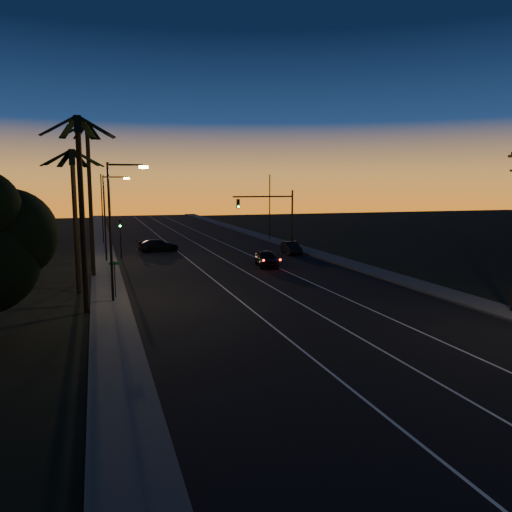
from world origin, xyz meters
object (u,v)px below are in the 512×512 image
object	(u,v)px
right_car	(291,248)
cross_car	(158,245)
signal_mast	(273,210)
lead_car	(266,258)

from	to	relation	value
right_car	cross_car	distance (m)	15.25
signal_mast	lead_car	size ratio (longest dim) A/B	1.39
lead_car	right_car	distance (m)	9.08
signal_mast	lead_car	world-z (taller)	signal_mast
signal_mast	cross_car	bearing A→B (deg)	159.60
lead_car	cross_car	world-z (taller)	lead_car
lead_car	cross_car	distance (m)	16.12
cross_car	signal_mast	bearing A→B (deg)	-20.40
signal_mast	right_car	xyz separation A→B (m)	(1.52, -1.91, -4.09)
signal_mast	right_car	world-z (taller)	signal_mast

